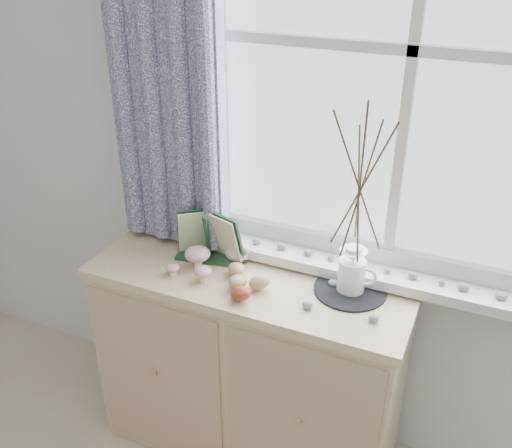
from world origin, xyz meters
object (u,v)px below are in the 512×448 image
object	(u,v)px
toadstool_cluster	(196,260)
twig_pitcher	(360,183)
sideboard	(249,365)
botanical_book	(206,238)

from	to	relation	value
toadstool_cluster	twig_pitcher	size ratio (longest dim) A/B	0.25
sideboard	twig_pitcher	world-z (taller)	twig_pitcher
botanical_book	twig_pitcher	distance (m)	0.63
toadstool_cluster	twig_pitcher	xyz separation A→B (m)	(0.55, 0.11, 0.36)
twig_pitcher	sideboard	bearing A→B (deg)	-179.96
botanical_book	twig_pitcher	size ratio (longest dim) A/B	0.41
toadstool_cluster	twig_pitcher	world-z (taller)	twig_pitcher
toadstool_cluster	twig_pitcher	distance (m)	0.67
sideboard	botanical_book	bearing A→B (deg)	171.41
botanical_book	toadstool_cluster	distance (m)	0.10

